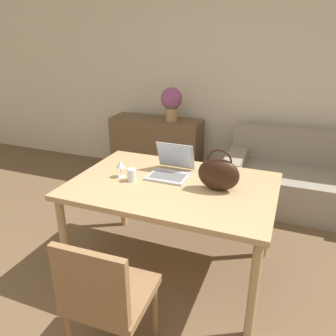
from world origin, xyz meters
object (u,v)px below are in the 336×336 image
object	(u,v)px
laptop	(172,166)
flower_vase	(172,101)
chair	(105,295)
handbag	(219,174)
couch	(300,182)
drinking_glass	(132,175)
wine_glass	(121,165)

from	to	relation	value
laptop	flower_vase	distance (m)	1.64
chair	handbag	size ratio (longest dim) A/B	2.79
handbag	flower_vase	xyz separation A→B (m)	(-0.99, 1.67, 0.15)
couch	flower_vase	xyz separation A→B (m)	(-1.59, 0.14, 0.76)
drinking_glass	handbag	xyz separation A→B (m)	(0.65, 0.08, 0.08)
chair	wine_glass	world-z (taller)	wine_glass
laptop	handbag	xyz separation A→B (m)	(0.41, -0.15, 0.06)
couch	wine_glass	size ratio (longest dim) A/B	12.03
chair	couch	distance (m)	2.66
handbag	couch	bearing A→B (deg)	68.52
chair	couch	size ratio (longest dim) A/B	0.53
laptop	wine_glass	size ratio (longest dim) A/B	2.44
laptop	handbag	world-z (taller)	handbag
wine_glass	handbag	xyz separation A→B (m)	(0.76, 0.05, 0.03)
couch	laptop	size ratio (longest dim) A/B	4.93
laptop	drinking_glass	distance (m)	0.33
wine_glass	drinking_glass	bearing A→B (deg)	-18.14
handbag	laptop	bearing A→B (deg)	159.84
laptop	drinking_glass	world-z (taller)	laptop
couch	handbag	bearing A→B (deg)	-111.48
laptop	flower_vase	bearing A→B (deg)	110.89
drinking_glass	flower_vase	xyz separation A→B (m)	(-0.34, 1.75, 0.22)
couch	laptop	world-z (taller)	laptop
flower_vase	laptop	bearing A→B (deg)	-69.11
chair	handbag	xyz separation A→B (m)	(0.38, 0.93, 0.41)
chair	flower_vase	distance (m)	2.73
laptop	drinking_glass	xyz separation A→B (m)	(-0.23, -0.24, -0.02)
drinking_glass	wine_glass	xyz separation A→B (m)	(-0.11, 0.04, 0.05)
couch	wine_glass	bearing A→B (deg)	-130.81
chair	drinking_glass	world-z (taller)	drinking_glass
wine_glass	flower_vase	bearing A→B (deg)	97.70
laptop	flower_vase	world-z (taller)	flower_vase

